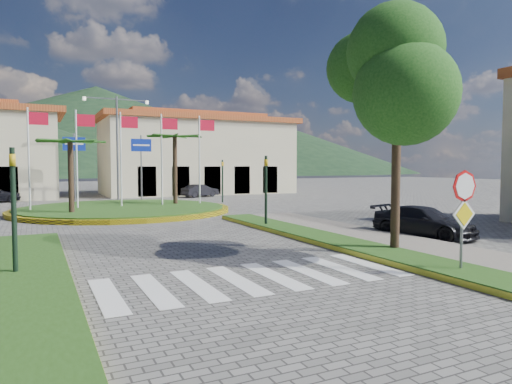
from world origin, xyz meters
name	(u,v)px	position (x,y,z in m)	size (l,w,h in m)	color
ground	(355,332)	(0.00, 0.00, 0.00)	(160.00, 160.00, 0.00)	#585653
sidewalk_right	(490,268)	(6.00, 2.00, 0.07)	(4.00, 28.00, 0.15)	gray
verge_right	(458,272)	(4.80, 2.00, 0.09)	(1.60, 28.00, 0.18)	#254A15
crosswalk	(252,278)	(0.00, 4.00, 0.01)	(8.00, 3.00, 0.01)	silver
roundabout_island	(123,209)	(0.00, 22.00, 0.17)	(12.70, 12.70, 6.00)	yellow
stop_sign	(464,204)	(4.90, 1.96, 1.79)	(0.80, 0.11, 2.65)	slate
deciduous_tree	(397,88)	(5.50, 5.00, 5.18)	(3.60, 3.60, 6.80)	black
traffic_light_left	(14,199)	(-5.20, 6.50, 1.94)	(0.15, 0.18, 3.20)	black
traffic_light_right	(266,184)	(4.50, 12.00, 1.94)	(0.15, 0.18, 3.20)	black
traffic_light_far	(222,177)	(8.00, 26.00, 1.94)	(0.18, 0.15, 3.20)	black
direction_sign_west	(74,155)	(-2.00, 30.97, 3.53)	(1.60, 0.14, 5.20)	slate
direction_sign_east	(141,156)	(3.00, 30.97, 3.53)	(1.60, 0.14, 5.20)	slate
street_lamp_centre	(117,143)	(1.00, 30.00, 4.50)	(4.80, 0.16, 8.00)	slate
building_right	(197,154)	(10.00, 38.00, 3.90)	(19.08, 9.54, 8.05)	beige
hill_far_mid	(97,130)	(15.00, 160.00, 15.00)	(180.00, 180.00, 30.00)	black
hill_far_east	(272,148)	(70.00, 135.00, 9.00)	(120.00, 120.00, 18.00)	black
hill_near_back	(12,146)	(-10.00, 130.00, 8.00)	(110.00, 110.00, 16.00)	black
car_dark_b	(200,191)	(8.40, 32.31, 0.56)	(1.17, 3.37, 1.11)	black
car_side_right	(424,222)	(8.83, 7.00, 0.59)	(1.65, 4.05, 1.18)	black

